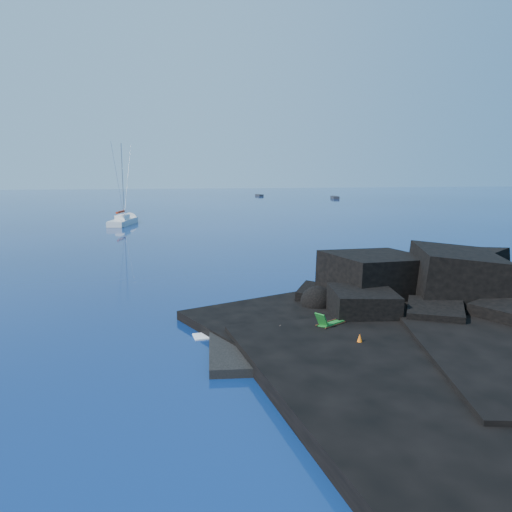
{
  "coord_description": "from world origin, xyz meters",
  "views": [
    {
      "loc": [
        -1.69,
        -19.09,
        7.45
      ],
      "look_at": [
        4.53,
        12.29,
        2.0
      ],
      "focal_mm": 35.0,
      "sensor_mm": 36.0,
      "label": 1
    }
  ],
  "objects_px": {
    "sailboat": "(124,225)",
    "marker_cone": "(360,341)",
    "deck_chair": "(331,319)",
    "distant_boat_b": "(335,199)",
    "sunbather": "(271,329)",
    "distant_boat_a": "(259,196)"
  },
  "relations": [
    {
      "from": "marker_cone",
      "to": "sunbather",
      "type": "bearing_deg",
      "value": 139.14
    },
    {
      "from": "sailboat",
      "to": "marker_cone",
      "type": "distance_m",
      "value": 55.79
    },
    {
      "from": "sailboat",
      "to": "marker_cone",
      "type": "bearing_deg",
      "value": -63.69
    },
    {
      "from": "sunbather",
      "to": "distant_boat_b",
      "type": "distance_m",
      "value": 118.63
    },
    {
      "from": "sailboat",
      "to": "sunbather",
      "type": "height_order",
      "value": "sailboat"
    },
    {
      "from": "sunbather",
      "to": "distant_boat_a",
      "type": "distance_m",
      "value": 130.21
    },
    {
      "from": "sailboat",
      "to": "sunbather",
      "type": "xyz_separation_m",
      "value": [
        9.54,
        -51.68,
        0.52
      ]
    },
    {
      "from": "deck_chair",
      "to": "distant_boat_b",
      "type": "height_order",
      "value": "deck_chair"
    },
    {
      "from": "deck_chair",
      "to": "distant_boat_a",
      "type": "distance_m",
      "value": 129.92
    },
    {
      "from": "marker_cone",
      "to": "distant_boat_a",
      "type": "distance_m",
      "value": 132.27
    },
    {
      "from": "distant_boat_a",
      "to": "distant_boat_b",
      "type": "xyz_separation_m",
      "value": [
        17.75,
        -17.26,
        0.0
      ]
    },
    {
      "from": "distant_boat_b",
      "to": "marker_cone",
      "type": "bearing_deg",
      "value": -100.49
    },
    {
      "from": "sailboat",
      "to": "marker_cone",
      "type": "xyz_separation_m",
      "value": [
        12.62,
        -54.34,
        0.66
      ]
    },
    {
      "from": "sunbather",
      "to": "marker_cone",
      "type": "bearing_deg",
      "value": -49.74
    },
    {
      "from": "sailboat",
      "to": "marker_cone",
      "type": "height_order",
      "value": "sailboat"
    },
    {
      "from": "deck_chair",
      "to": "marker_cone",
      "type": "bearing_deg",
      "value": -113.24
    },
    {
      "from": "deck_chair",
      "to": "distant_boat_a",
      "type": "xyz_separation_m",
      "value": [
        22.91,
        127.88,
        -0.86
      ]
    },
    {
      "from": "deck_chair",
      "to": "distant_boat_b",
      "type": "bearing_deg",
      "value": 38.47
    },
    {
      "from": "sunbather",
      "to": "distant_boat_a",
      "type": "xyz_separation_m",
      "value": [
        25.64,
        127.66,
        -0.52
      ]
    },
    {
      "from": "sailboat",
      "to": "sunbather",
      "type": "bearing_deg",
      "value": -66.3
    },
    {
      "from": "sailboat",
      "to": "distant_boat_a",
      "type": "bearing_deg",
      "value": 78.4
    },
    {
      "from": "sailboat",
      "to": "distant_boat_a",
      "type": "height_order",
      "value": "sailboat"
    }
  ]
}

